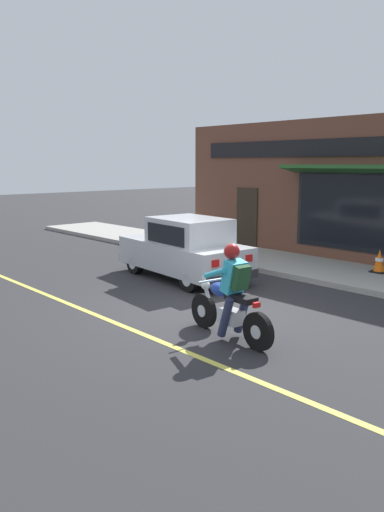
{
  "coord_description": "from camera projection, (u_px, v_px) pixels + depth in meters",
  "views": [
    {
      "loc": [
        -6.73,
        -6.76,
        2.89
      ],
      "look_at": [
        0.37,
        0.95,
        0.95
      ],
      "focal_mm": 35.0,
      "sensor_mm": 36.0,
      "label": 1
    }
  ],
  "objects": [
    {
      "name": "traffic_cone",
      "position": [
        379.0,
        261.0,
        12.76
      ],
      "size": [
        0.36,
        0.36,
        0.6
      ],
      "color": "black",
      "rests_on": "sidewalk_curb"
    },
    {
      "name": "car_hatchback",
      "position": [
        185.0,
        249.0,
        12.63
      ],
      "size": [
        1.96,
        3.91,
        1.57
      ],
      "color": "black",
      "rests_on": "ground"
    },
    {
      "name": "sidewalk_curb",
      "position": [
        252.0,
        258.0,
        15.22
      ],
      "size": [
        2.6,
        22.0,
        0.14
      ],
      "primitive_type": "cube",
      "color": "#9E9B93",
      "rests_on": "ground"
    },
    {
      "name": "motorcycle_with_rider",
      "position": [
        230.0,
        299.0,
        8.27
      ],
      "size": [
        0.62,
        2.02,
        1.62
      ],
      "color": "black",
      "rests_on": "ground"
    },
    {
      "name": "storefront_building",
      "position": [
        336.0,
        191.0,
        14.53
      ],
      "size": [
        1.25,
        11.47,
        4.2
      ],
      "color": "brown",
      "rests_on": "ground"
    },
    {
      "name": "lane_stripe",
      "position": [
        55.0,
        298.0,
        10.87
      ],
      "size": [
        0.12,
        19.8,
        0.01
      ],
      "primitive_type": "cube",
      "color": "#D1C64C",
      "rests_on": "ground"
    },
    {
      "name": "ground_plane",
      "position": [
        211.0,
        312.0,
        9.9
      ],
      "size": [
        80.0,
        80.0,
        0.0
      ],
      "primitive_type": "plane",
      "color": "#2B2B2D"
    }
  ]
}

